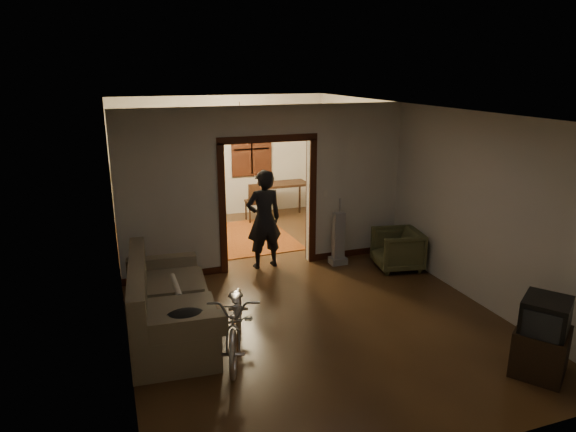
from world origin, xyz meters
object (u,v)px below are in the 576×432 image
bicycle (237,318)px  locker (168,191)px  armchair (397,249)px  sofa (171,297)px  desk (284,200)px  person (264,219)px

bicycle → locker: bearing=108.4°
armchair → locker: (-3.42, 3.88, 0.45)m
sofa → bicycle: sofa is taller
locker → desk: 2.66m
desk → sofa: bearing=-131.8°
sofa → armchair: size_ratio=2.89×
bicycle → armchair: size_ratio=2.20×
armchair → person: size_ratio=0.44×
sofa → desk: (3.19, 4.69, -0.11)m
locker → desk: locker is taller
desk → bicycle: bearing=-122.4°
bicycle → locker: locker is taller
locker → desk: (2.62, -0.18, -0.39)m
sofa → bicycle: 1.01m
bicycle → locker: size_ratio=1.06×
sofa → locker: locker is taller
sofa → locker: (0.57, 4.88, 0.29)m
bicycle → desk: bicycle is taller
bicycle → armchair: 3.73m
person → desk: bearing=-120.2°
armchair → person: person is taller
bicycle → locker: 5.62m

